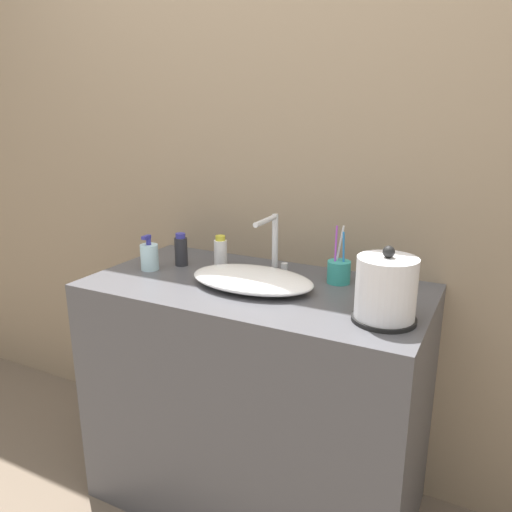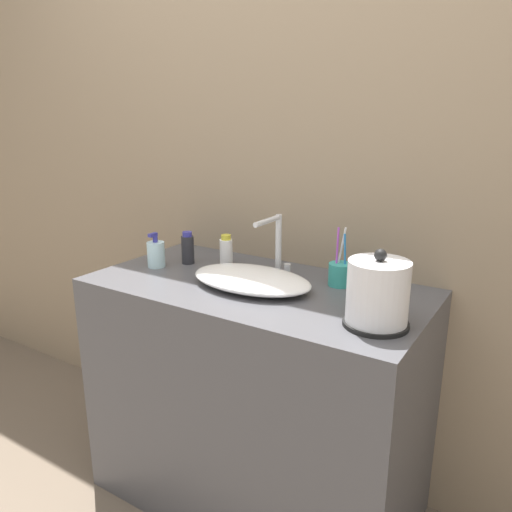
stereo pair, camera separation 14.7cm
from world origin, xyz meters
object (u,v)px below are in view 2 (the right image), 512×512
(mouthwash_bottle, at_px, (226,251))
(electric_kettle, at_px, (378,296))
(toothbrush_cup, at_px, (340,273))
(lotion_bottle, at_px, (156,254))
(shampoo_bottle, at_px, (188,249))
(faucet, at_px, (277,241))

(mouthwash_bottle, bearing_deg, electric_kettle, -19.62)
(toothbrush_cup, bearing_deg, lotion_bottle, -165.35)
(toothbrush_cup, relative_size, shampoo_bottle, 1.58)
(shampoo_bottle, bearing_deg, faucet, 9.35)
(faucet, height_order, shampoo_bottle, faucet)
(toothbrush_cup, xyz_separation_m, mouthwash_bottle, (-0.46, -0.02, 0.01))
(shampoo_bottle, bearing_deg, lotion_bottle, -126.29)
(faucet, height_order, electric_kettle, electric_kettle)
(toothbrush_cup, height_order, lotion_bottle, toothbrush_cup)
(mouthwash_bottle, bearing_deg, lotion_bottle, -142.88)
(electric_kettle, relative_size, shampoo_bottle, 1.74)
(faucet, distance_m, electric_kettle, 0.51)
(faucet, distance_m, toothbrush_cup, 0.25)
(mouthwash_bottle, bearing_deg, shampoo_bottle, -156.27)
(shampoo_bottle, height_order, mouthwash_bottle, shampoo_bottle)
(lotion_bottle, xyz_separation_m, mouthwash_bottle, (0.21, 0.16, 0.01))
(lotion_bottle, height_order, mouthwash_bottle, lotion_bottle)
(lotion_bottle, bearing_deg, faucet, 20.02)
(electric_kettle, relative_size, mouthwash_bottle, 1.84)
(lotion_bottle, xyz_separation_m, shampoo_bottle, (0.07, 0.10, 0.01))
(faucet, height_order, toothbrush_cup, faucet)
(electric_kettle, distance_m, shampoo_bottle, 0.82)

